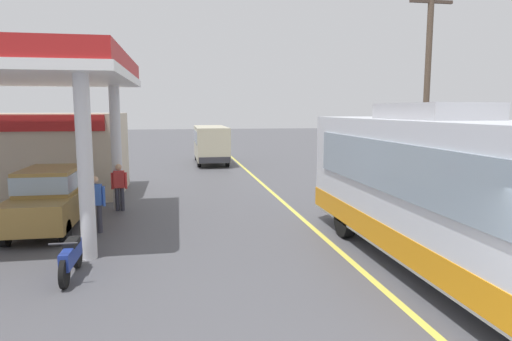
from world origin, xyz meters
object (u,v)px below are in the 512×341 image
Objects in this scene: coach_bus_main at (455,198)px; pedestrian_by_shop at (96,201)px; car_at_pump at (50,196)px; minibus_opposing_lane at (211,141)px; motorcycle_parked_forecourt at (71,257)px; pedestrian_near_pump at (119,185)px.

coach_bus_main reaches higher than pedestrian_by_shop.
pedestrian_by_shop is (1.39, -0.65, -0.08)m from car_at_pump.
coach_bus_main is at bearing -80.71° from minibus_opposing_lane.
pedestrian_by_shop is at bearing -105.26° from minibus_opposing_lane.
motorcycle_parked_forecourt is 1.08× the size of pedestrian_by_shop.
car_at_pump reaches higher than pedestrian_near_pump.
pedestrian_by_shop is at bearing -25.14° from car_at_pump.
motorcycle_parked_forecourt is at bearing -91.96° from pedestrian_near_pump.
car_at_pump is at bearing 149.26° from coach_bus_main.
pedestrian_near_pump is 1.00× the size of pedestrian_by_shop.
minibus_opposing_lane is at bearing 74.74° from pedestrian_by_shop.
minibus_opposing_lane is 3.41× the size of motorcycle_parked_forecourt.
pedestrian_by_shop is at bearing 91.42° from motorcycle_parked_forecourt.
minibus_opposing_lane is at bearing 77.56° from motorcycle_parked_forecourt.
coach_bus_main reaches higher than car_at_pump.
coach_bus_main is 6.65× the size of pedestrian_near_pump.
minibus_opposing_lane is (-3.51, 21.49, -0.25)m from coach_bus_main.
pedestrian_near_pump is at bearing 83.90° from pedestrian_by_shop.
car_at_pump reaches higher than pedestrian_by_shop.
pedestrian_near_pump is (1.70, 2.21, -0.08)m from car_at_pump.
pedestrian_near_pump reaches higher than motorcycle_parked_forecourt.
minibus_opposing_lane is 3.69× the size of pedestrian_by_shop.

